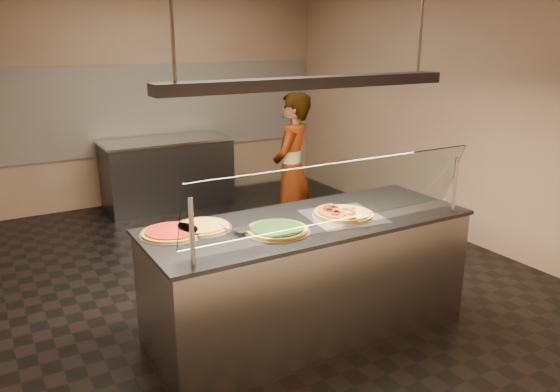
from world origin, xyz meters
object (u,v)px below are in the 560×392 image
serving_counter (308,276)px  pizza_spatula (232,227)px  half_pizza_pepperoni (332,215)px  prep_table (168,173)px  worker (292,170)px  perforated_tray (343,216)px  half_pizza_sausage (355,211)px  heat_lamp_housing (312,83)px  pizza_spinach (277,230)px  pizza_cheese (202,226)px  pizza_tomato (172,232)px  sneeze_guard (337,193)px

serving_counter → pizza_spatula: (-0.61, 0.06, 0.49)m
half_pizza_pepperoni → pizza_spatula: size_ratio=2.05×
prep_table → worker: bearing=-70.3°
perforated_tray → half_pizza_sausage: size_ratio=1.29×
prep_table → heat_lamp_housing: bearing=-92.1°
half_pizza_pepperoni → worker: (0.71, 1.77, -0.12)m
worker → heat_lamp_housing: (-0.87, -1.71, 1.10)m
half_pizza_pepperoni → half_pizza_sausage: half_pizza_pepperoni is taller
pizza_spinach → pizza_spatula: 0.32m
serving_counter → pizza_cheese: bearing=163.5°
perforated_tray → half_pizza_pepperoni: half_pizza_pepperoni is taller
serving_counter → pizza_spinach: 0.60m
perforated_tray → half_pizza_sausage: bearing=-0.6°
heat_lamp_housing → worker: bearing=62.9°
half_pizza_pepperoni → pizza_tomato: (-1.17, 0.29, -0.02)m
perforated_tray → heat_lamp_housing: heat_lamp_housing is taller
pizza_spinach → half_pizza_pepperoni: bearing=4.7°
pizza_spatula → heat_lamp_housing: bearing=-5.8°
perforated_tray → pizza_cheese: size_ratio=1.43×
worker → sneeze_guard: bearing=26.3°
pizza_spinach → pizza_tomato: pizza_spinach is taller
perforated_tray → pizza_cheese: (-1.04, 0.29, 0.01)m
half_pizza_pepperoni → half_pizza_sausage: size_ratio=1.00×
pizza_spatula → worker: 2.22m
serving_counter → worker: (0.87, 1.71, 0.38)m
serving_counter → perforated_tray: perforated_tray is taller
pizza_cheese → pizza_tomato: bearing=-178.0°
perforated_tray → half_pizza_pepperoni: bearing=179.1°
pizza_tomato → prep_table: size_ratio=0.26×
pizza_spinach → heat_lamp_housing: 1.07m
serving_counter → prep_table: 3.76m
serving_counter → pizza_spinach: bearing=-162.8°
sneeze_guard → half_pizza_pepperoni: sneeze_guard is taller
half_pizza_sausage → prep_table: (-0.24, 3.83, -0.49)m
pizza_spatula → heat_lamp_housing: 1.17m
sneeze_guard → worker: (0.87, 2.05, -0.38)m
perforated_tray → half_pizza_sausage: 0.11m
half_pizza_pepperoni → worker: worker is taller
sneeze_guard → pizza_spatula: (-0.61, 0.41, -0.27)m
heat_lamp_housing → prep_table: bearing=87.9°
pizza_spatula → worker: worker is taller
prep_table → worker: size_ratio=1.01×
half_pizza_sausage → worker: (0.50, 1.77, -0.11)m
half_pizza_sausage → pizza_cheese: bearing=165.6°
half_pizza_sausage → pizza_tomato: 1.41m
serving_counter → pizza_spatula: 0.79m
perforated_tray → pizza_spatula: 0.89m
pizza_cheese → prep_table: 3.68m
sneeze_guard → heat_lamp_housing: 0.80m
sneeze_guard → half_pizza_pepperoni: 0.41m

